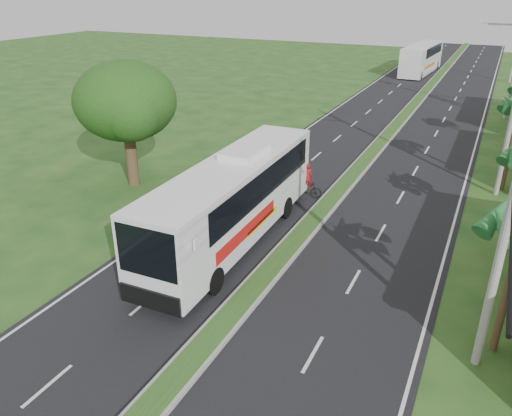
% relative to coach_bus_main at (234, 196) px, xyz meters
% --- Properties ---
extents(ground, '(180.00, 180.00, 0.00)m').
position_rel_coach_bus_main_xyz_m(ground, '(2.75, -6.04, -2.39)').
color(ground, '#1C4519').
rests_on(ground, ground).
extents(road_asphalt, '(14.00, 160.00, 0.02)m').
position_rel_coach_bus_main_xyz_m(road_asphalt, '(2.75, 13.96, -2.38)').
color(road_asphalt, black).
rests_on(road_asphalt, ground).
extents(median_strip, '(1.20, 160.00, 0.18)m').
position_rel_coach_bus_main_xyz_m(median_strip, '(2.75, 13.96, -2.29)').
color(median_strip, gray).
rests_on(median_strip, ground).
extents(lane_edge_left, '(0.12, 160.00, 0.01)m').
position_rel_coach_bus_main_xyz_m(lane_edge_left, '(-3.95, 13.96, -2.39)').
color(lane_edge_left, silver).
rests_on(lane_edge_left, ground).
extents(lane_edge_right, '(0.12, 160.00, 0.01)m').
position_rel_coach_bus_main_xyz_m(lane_edge_right, '(9.45, 13.96, -2.39)').
color(lane_edge_right, silver).
rests_on(lane_edge_right, ground).
extents(shade_tree, '(6.30, 6.00, 7.54)m').
position_rel_coach_bus_main_xyz_m(shade_tree, '(-9.36, 3.98, 2.64)').
color(shade_tree, '#473321').
rests_on(shade_tree, ground).
extents(utility_pole_a, '(1.60, 0.28, 11.00)m').
position_rel_coach_bus_main_xyz_m(utility_pole_a, '(11.25, -4.04, 3.28)').
color(utility_pole_a, gray).
rests_on(utility_pole_a, ground).
extents(coach_bus_main, '(3.10, 13.51, 4.35)m').
position_rel_coach_bus_main_xyz_m(coach_bus_main, '(0.00, 0.00, 0.00)').
color(coach_bus_main, white).
rests_on(coach_bus_main, ground).
extents(coach_bus_far, '(3.63, 13.16, 3.79)m').
position_rel_coach_bus_main_xyz_m(coach_bus_far, '(0.01, 54.15, -0.24)').
color(coach_bus_far, white).
rests_on(coach_bus_far, ground).
extents(motorcyclist, '(1.78, 1.00, 2.13)m').
position_rel_coach_bus_main_xyz_m(motorcyclist, '(1.30, 6.53, -1.64)').
color(motorcyclist, black).
rests_on(motorcyclist, ground).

